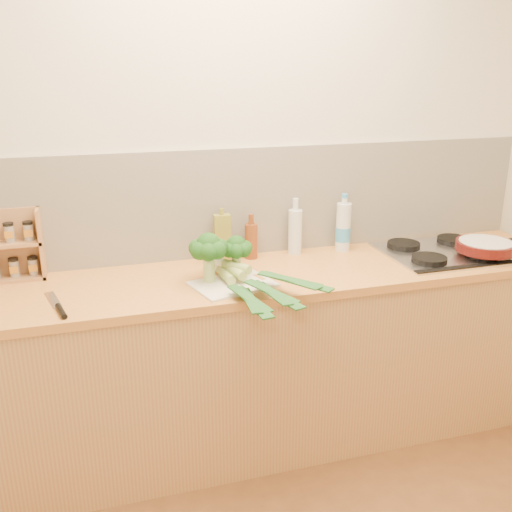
% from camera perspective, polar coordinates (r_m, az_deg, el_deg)
% --- Properties ---
extents(room_shell, '(3.50, 3.50, 3.50)m').
position_cam_1_polar(room_shell, '(2.84, -2.21, 5.31)').
color(room_shell, beige).
rests_on(room_shell, ground).
extents(counter, '(3.20, 0.62, 0.90)m').
position_cam_1_polar(counter, '(2.84, -0.54, -10.31)').
color(counter, '#B28D4A').
rests_on(counter, ground).
extents(gas_hob, '(0.58, 0.50, 0.04)m').
position_cam_1_polar(gas_hob, '(3.06, 18.12, 0.43)').
color(gas_hob, silver).
rests_on(gas_hob, counter).
extents(chopping_board, '(0.39, 0.33, 0.01)m').
position_cam_1_polar(chopping_board, '(2.51, -2.34, -2.83)').
color(chopping_board, white).
rests_on(chopping_board, counter).
extents(broccoli_left, '(0.17, 0.18, 0.22)m').
position_cam_1_polar(broccoli_left, '(2.49, -4.77, 0.72)').
color(broccoli_left, '#9FBD6E').
rests_on(broccoli_left, chopping_board).
extents(broccoli_right, '(0.15, 0.15, 0.19)m').
position_cam_1_polar(broccoli_right, '(2.57, -1.98, 0.75)').
color(broccoli_right, '#9FBD6E').
rests_on(broccoli_right, chopping_board).
extents(leek_front, '(0.13, 0.69, 0.04)m').
position_cam_1_polar(leek_front, '(2.48, -2.51, -2.47)').
color(leek_front, white).
rests_on(leek_front, chopping_board).
extents(leek_mid, '(0.24, 0.68, 0.04)m').
position_cam_1_polar(leek_mid, '(2.48, -1.39, -1.99)').
color(leek_mid, white).
rests_on(leek_mid, chopping_board).
extents(leek_back, '(0.44, 0.56, 0.04)m').
position_cam_1_polar(leek_back, '(2.49, -0.53, -1.42)').
color(leek_back, white).
rests_on(leek_back, chopping_board).
extents(chefs_knife, '(0.10, 0.31, 0.02)m').
position_cam_1_polar(chefs_knife, '(2.39, -19.09, -4.96)').
color(chefs_knife, silver).
rests_on(chefs_knife, counter).
extents(skillet, '(0.42, 0.29, 0.05)m').
position_cam_1_polar(skillet, '(3.06, 22.00, 0.95)').
color(skillet, '#4B100C').
rests_on(skillet, gas_hob).
extents(spice_rack, '(0.27, 0.11, 0.32)m').
position_cam_1_polar(spice_rack, '(2.77, -23.21, 0.62)').
color(spice_rack, '#A77747').
rests_on(spice_rack, counter).
extents(oil_tin, '(0.08, 0.05, 0.26)m').
position_cam_1_polar(oil_tin, '(2.79, -3.39, 1.87)').
color(oil_tin, olive).
rests_on(oil_tin, counter).
extents(glass_bottle, '(0.07, 0.07, 0.29)m').
position_cam_1_polar(glass_bottle, '(2.90, 3.93, 2.54)').
color(glass_bottle, silver).
rests_on(glass_bottle, counter).
extents(amber_bottle, '(0.06, 0.06, 0.23)m').
position_cam_1_polar(amber_bottle, '(2.83, -0.49, 1.59)').
color(amber_bottle, brown).
rests_on(amber_bottle, counter).
extents(water_bottle, '(0.08, 0.08, 0.28)m').
position_cam_1_polar(water_bottle, '(2.98, 8.71, 2.75)').
color(water_bottle, silver).
rests_on(water_bottle, counter).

